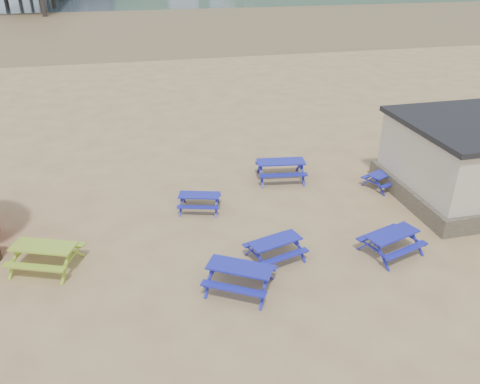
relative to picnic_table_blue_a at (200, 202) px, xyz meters
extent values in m
plane|color=tan|center=(0.99, -2.31, -0.33)|extent=(400.00, 400.00, 0.00)
plane|color=olive|center=(0.99, 52.69, -0.32)|extent=(400.00, 400.00, 0.00)
cube|color=#1625AE|center=(0.00, 0.00, 0.30)|extent=(1.65, 1.01, 0.04)
cube|color=#1625AE|center=(0.14, 0.50, 0.06)|extent=(1.55, 0.64, 0.04)
cube|color=#1625AE|center=(-0.14, -0.50, 0.06)|extent=(1.55, 0.64, 0.04)
cube|color=#1625AE|center=(3.83, 1.85, 0.50)|extent=(2.12, 1.06, 0.06)
cube|color=#1625AE|center=(3.92, 2.52, 0.18)|extent=(2.05, 0.56, 0.06)
cube|color=#1625AE|center=(3.73, 1.18, 0.18)|extent=(2.05, 0.56, 0.06)
cube|color=#1625AE|center=(7.86, 0.18, 0.31)|extent=(1.68, 1.15, 0.04)
cube|color=#1625AE|center=(7.66, 0.66, 0.07)|extent=(1.53, 0.79, 0.04)
cube|color=#1625AE|center=(8.05, -0.30, 0.07)|extent=(1.53, 0.79, 0.04)
cube|color=#1625AE|center=(0.42, -4.94, 0.44)|extent=(2.00, 1.59, 0.05)
cube|color=#1625AE|center=(0.74, -4.40, 0.15)|extent=(1.76, 1.19, 0.05)
cube|color=#1625AE|center=(0.09, -5.48, 0.15)|extent=(1.76, 1.19, 0.05)
cube|color=#1625AE|center=(1.86, -3.74, 0.36)|extent=(1.79, 1.08, 0.05)
cube|color=#1625AE|center=(1.71, -3.20, 0.09)|extent=(1.68, 0.68, 0.05)
cube|color=#1625AE|center=(2.01, -4.28, 0.09)|extent=(1.68, 0.68, 0.05)
cube|color=#1625AE|center=(5.65, -4.30, 0.40)|extent=(1.93, 1.21, 0.05)
cube|color=#1625AE|center=(5.47, -3.73, 0.12)|extent=(1.79, 0.78, 0.05)
cube|color=#1625AE|center=(5.83, -4.87, 0.12)|extent=(1.79, 0.78, 0.05)
cube|color=#89B725|center=(-5.23, -2.55, 0.46)|extent=(2.09, 1.42, 0.05)
cube|color=#89B725|center=(-4.99, -1.94, 0.16)|extent=(1.91, 0.97, 0.05)
cube|color=#89B725|center=(-5.47, -3.15, 0.16)|extent=(1.91, 0.97, 0.05)
camera|label=1|loc=(-2.10, -15.57, 8.56)|focal=35.00mm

